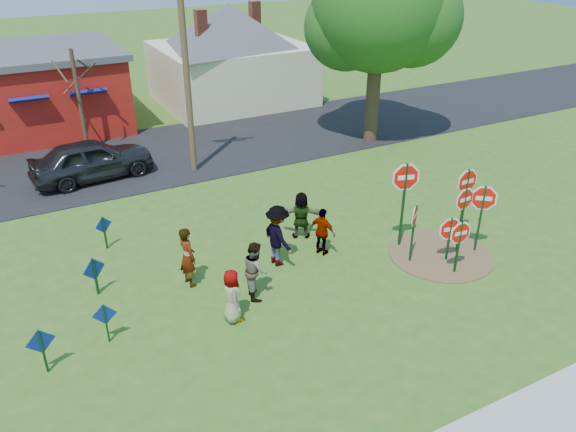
{
  "coord_description": "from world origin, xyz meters",
  "views": [
    {
      "loc": [
        -6.68,
        -12.03,
        9.15
      ],
      "look_at": [
        0.17,
        0.98,
        1.5
      ],
      "focal_mm": 35.0,
      "sensor_mm": 36.0,
      "label": 1
    }
  ],
  "objects_px": {
    "suv": "(92,159)",
    "leafy_tree": "(382,12)",
    "person_b": "(188,257)",
    "utility_pole": "(186,68)",
    "stop_sign_d": "(466,187)",
    "stop_sign_a": "(460,237)",
    "stop_sign_b": "(405,184)",
    "person_a": "(232,296)",
    "stop_sign_c": "(464,206)"
  },
  "relations": [
    {
      "from": "stop_sign_a",
      "to": "leafy_tree",
      "type": "relative_size",
      "value": 0.2
    },
    {
      "from": "stop_sign_b",
      "to": "person_a",
      "type": "relative_size",
      "value": 1.99
    },
    {
      "from": "stop_sign_a",
      "to": "stop_sign_d",
      "type": "bearing_deg",
      "value": 49.1
    },
    {
      "from": "stop_sign_d",
      "to": "person_b",
      "type": "distance_m",
      "value": 8.87
    },
    {
      "from": "stop_sign_d",
      "to": "leafy_tree",
      "type": "distance_m",
      "value": 10.39
    },
    {
      "from": "person_a",
      "to": "person_b",
      "type": "distance_m",
      "value": 2.15
    },
    {
      "from": "person_b",
      "to": "suv",
      "type": "distance_m",
      "value": 9.0
    },
    {
      "from": "person_a",
      "to": "person_b",
      "type": "height_order",
      "value": "person_b"
    },
    {
      "from": "suv",
      "to": "utility_pole",
      "type": "distance_m",
      "value": 5.25
    },
    {
      "from": "person_a",
      "to": "person_b",
      "type": "xyz_separation_m",
      "value": [
        -0.45,
        2.1,
        0.16
      ]
    },
    {
      "from": "suv",
      "to": "person_b",
      "type": "bearing_deg",
      "value": 179.8
    },
    {
      "from": "stop_sign_a",
      "to": "stop_sign_b",
      "type": "xyz_separation_m",
      "value": [
        -0.47,
        2.04,
        0.93
      ]
    },
    {
      "from": "person_a",
      "to": "stop_sign_a",
      "type": "bearing_deg",
      "value": -91.43
    },
    {
      "from": "person_b",
      "to": "leafy_tree",
      "type": "relative_size",
      "value": 0.2
    },
    {
      "from": "person_a",
      "to": "leafy_tree",
      "type": "relative_size",
      "value": 0.16
    },
    {
      "from": "suv",
      "to": "leafy_tree",
      "type": "bearing_deg",
      "value": -102.68
    },
    {
      "from": "leafy_tree",
      "to": "utility_pole",
      "type": "bearing_deg",
      "value": 177.7
    },
    {
      "from": "person_b",
      "to": "stop_sign_c",
      "type": "bearing_deg",
      "value": -115.41
    },
    {
      "from": "stop_sign_a",
      "to": "utility_pole",
      "type": "xyz_separation_m",
      "value": [
        -4.23,
        10.95,
        3.06
      ]
    },
    {
      "from": "person_b",
      "to": "utility_pole",
      "type": "height_order",
      "value": "utility_pole"
    },
    {
      "from": "stop_sign_a",
      "to": "stop_sign_c",
      "type": "distance_m",
      "value": 1.25
    },
    {
      "from": "stop_sign_b",
      "to": "stop_sign_c",
      "type": "bearing_deg",
      "value": -25.64
    },
    {
      "from": "person_b",
      "to": "utility_pole",
      "type": "xyz_separation_m",
      "value": [
        2.9,
        7.87,
        3.36
      ]
    },
    {
      "from": "stop_sign_d",
      "to": "suv",
      "type": "height_order",
      "value": "stop_sign_d"
    },
    {
      "from": "suv",
      "to": "utility_pole",
      "type": "height_order",
      "value": "utility_pole"
    },
    {
      "from": "stop_sign_a",
      "to": "utility_pole",
      "type": "relative_size",
      "value": 0.22
    },
    {
      "from": "stop_sign_c",
      "to": "person_b",
      "type": "bearing_deg",
      "value": 161.87
    },
    {
      "from": "person_a",
      "to": "stop_sign_b",
      "type": "bearing_deg",
      "value": -73.38
    },
    {
      "from": "person_b",
      "to": "utility_pole",
      "type": "distance_m",
      "value": 9.03
    },
    {
      "from": "stop_sign_a",
      "to": "stop_sign_c",
      "type": "xyz_separation_m",
      "value": [
        0.84,
        0.82,
        0.43
      ]
    },
    {
      "from": "utility_pole",
      "to": "leafy_tree",
      "type": "xyz_separation_m",
      "value": [
        8.8,
        -0.35,
        1.56
      ]
    },
    {
      "from": "stop_sign_a",
      "to": "stop_sign_d",
      "type": "relative_size",
      "value": 0.7
    },
    {
      "from": "stop_sign_a",
      "to": "person_a",
      "type": "bearing_deg",
      "value": 176.75
    },
    {
      "from": "suv",
      "to": "leafy_tree",
      "type": "height_order",
      "value": "leafy_tree"
    },
    {
      "from": "stop_sign_c",
      "to": "stop_sign_d",
      "type": "relative_size",
      "value": 0.9
    },
    {
      "from": "stop_sign_a",
      "to": "person_a",
      "type": "height_order",
      "value": "stop_sign_a"
    },
    {
      "from": "stop_sign_b",
      "to": "utility_pole",
      "type": "bearing_deg",
      "value": 130.33
    },
    {
      "from": "stop_sign_a",
      "to": "suv",
      "type": "distance_m",
      "value": 14.49
    },
    {
      "from": "person_a",
      "to": "utility_pole",
      "type": "relative_size",
      "value": 0.18
    },
    {
      "from": "utility_pole",
      "to": "person_b",
      "type": "bearing_deg",
      "value": -110.22
    },
    {
      "from": "stop_sign_d",
      "to": "utility_pole",
      "type": "xyz_separation_m",
      "value": [
        -5.77,
        9.46,
        2.42
      ]
    },
    {
      "from": "person_b",
      "to": "suv",
      "type": "xyz_separation_m",
      "value": [
        -0.94,
        8.95,
        -0.06
      ]
    },
    {
      "from": "stop_sign_d",
      "to": "suv",
      "type": "bearing_deg",
      "value": 131.7
    },
    {
      "from": "stop_sign_d",
      "to": "person_b",
      "type": "bearing_deg",
      "value": 168.94
    },
    {
      "from": "stop_sign_b",
      "to": "leafy_tree",
      "type": "bearing_deg",
      "value": 76.92
    },
    {
      "from": "stop_sign_a",
      "to": "stop_sign_b",
      "type": "bearing_deg",
      "value": 107.99
    },
    {
      "from": "stop_sign_d",
      "to": "person_b",
      "type": "xyz_separation_m",
      "value": [
        -8.67,
        1.59,
        -0.94
      ]
    },
    {
      "from": "stop_sign_a",
      "to": "stop_sign_d",
      "type": "xyz_separation_m",
      "value": [
        1.54,
        1.49,
        0.64
      ]
    },
    {
      "from": "person_b",
      "to": "leafy_tree",
      "type": "xyz_separation_m",
      "value": [
        11.7,
        7.51,
        4.93
      ]
    },
    {
      "from": "person_b",
      "to": "stop_sign_d",
      "type": "bearing_deg",
      "value": -109.98
    }
  ]
}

